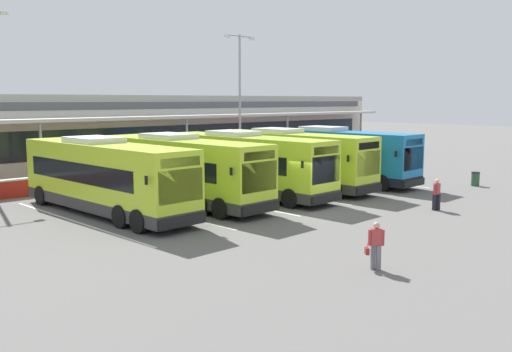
% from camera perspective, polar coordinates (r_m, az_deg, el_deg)
% --- Properties ---
extents(ground_plane, '(200.00, 200.00, 0.00)m').
position_cam_1_polar(ground_plane, '(29.35, 6.51, -3.35)').
color(ground_plane, '#605E5B').
extents(terminal_building, '(70.00, 13.00, 6.00)m').
position_cam_1_polar(terminal_building, '(50.35, -18.00, 4.40)').
color(terminal_building, beige).
rests_on(terminal_building, ground).
extents(red_barrier_wall, '(60.00, 0.40, 1.10)m').
position_cam_1_polar(red_barrier_wall, '(39.89, -9.86, 0.33)').
color(red_barrier_wall, maroon).
rests_on(red_barrier_wall, ground).
extents(coach_bus_leftmost, '(3.06, 12.20, 3.78)m').
position_cam_1_polar(coach_bus_leftmost, '(28.63, -15.05, -0.22)').
color(coach_bus_leftmost, '#B7DB2D').
rests_on(coach_bus_leftmost, ground).
extents(coach_bus_left_centre, '(3.06, 12.20, 3.78)m').
position_cam_1_polar(coach_bus_left_centre, '(30.70, -7.73, 0.50)').
color(coach_bus_left_centre, '#B7DB2D').
rests_on(coach_bus_left_centre, ground).
extents(coach_bus_centre, '(3.06, 12.20, 3.78)m').
position_cam_1_polar(coach_bus_centre, '(33.15, -1.18, 1.10)').
color(coach_bus_centre, '#B7DB2D').
rests_on(coach_bus_centre, ground).
extents(coach_bus_right_centre, '(3.06, 12.20, 3.78)m').
position_cam_1_polar(coach_bus_right_centre, '(36.10, 3.31, 1.64)').
color(coach_bus_right_centre, '#B7DB2D').
rests_on(coach_bus_right_centre, ground).
extents(coach_bus_rightmost, '(3.06, 12.20, 3.78)m').
position_cam_1_polar(coach_bus_rightmost, '(38.99, 7.90, 2.03)').
color(coach_bus_rightmost, '#1972B7').
rests_on(coach_bus_rightmost, ground).
extents(bay_stripe_far_west, '(0.14, 13.00, 0.01)m').
position_cam_1_polar(bay_stripe_far_west, '(27.47, -17.81, -4.43)').
color(bay_stripe_far_west, silver).
rests_on(bay_stripe_far_west, ground).
extents(bay_stripe_west, '(0.14, 13.00, 0.01)m').
position_cam_1_polar(bay_stripe_west, '(29.53, -10.51, -3.35)').
color(bay_stripe_west, silver).
rests_on(bay_stripe_west, ground).
extents(bay_stripe_mid_west, '(0.14, 13.00, 0.01)m').
position_cam_1_polar(bay_stripe_mid_west, '(32.02, -4.27, -2.38)').
color(bay_stripe_mid_west, silver).
rests_on(bay_stripe_mid_west, ground).
extents(bay_stripe_centre, '(0.14, 13.00, 0.01)m').
position_cam_1_polar(bay_stripe_centre, '(34.83, 1.02, -1.54)').
color(bay_stripe_centre, silver).
rests_on(bay_stripe_centre, ground).
extents(bay_stripe_mid_east, '(0.14, 13.00, 0.01)m').
position_cam_1_polar(bay_stripe_mid_east, '(37.90, 5.48, -0.81)').
color(bay_stripe_mid_east, silver).
rests_on(bay_stripe_mid_east, ground).
extents(bay_stripe_east, '(0.14, 13.00, 0.01)m').
position_cam_1_polar(bay_stripe_east, '(41.18, 9.25, -0.20)').
color(bay_stripe_east, silver).
rests_on(bay_stripe_east, ground).
extents(pedestrian_with_handbag, '(0.56, 0.58, 1.62)m').
position_cam_1_polar(pedestrian_with_handbag, '(19.18, 12.02, -6.81)').
color(pedestrian_with_handbag, slate).
rests_on(pedestrian_with_handbag, ground).
extents(pedestrian_in_dark_coat, '(0.53, 0.30, 1.62)m').
position_cam_1_polar(pedestrian_in_dark_coat, '(30.14, 17.86, -1.69)').
color(pedestrian_in_dark_coat, black).
rests_on(pedestrian_in_dark_coat, ground).
extents(lamp_post_centre, '(3.24, 0.28, 11.00)m').
position_cam_1_polar(lamp_post_centre, '(47.69, -1.66, 8.55)').
color(lamp_post_centre, '#9E9EA3').
rests_on(lamp_post_centre, ground).
extents(litter_bin, '(0.54, 0.54, 0.93)m').
position_cam_1_polar(litter_bin, '(39.57, 21.36, -0.27)').
color(litter_bin, '#2D5133').
rests_on(litter_bin, ground).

